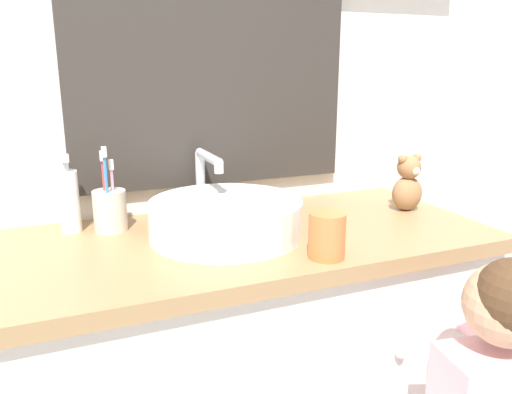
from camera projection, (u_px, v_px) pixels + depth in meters
name	position (u px, v px, depth m)	size (l,w,h in m)	color
wall_back	(220.00, 17.00, 1.27)	(3.20, 0.18, 2.50)	silver
vanity_counter	(252.00, 385.00, 1.24)	(1.10, 0.51, 0.80)	silver
sink_basin	(225.00, 217.00, 1.12)	(0.34, 0.39, 0.17)	white
toothbrush_holder	(110.00, 209.00, 1.15)	(0.08, 0.08, 0.20)	beige
soap_dispenser	(69.00, 200.00, 1.14)	(0.05, 0.05, 0.18)	white
teddy_bear	(408.00, 184.00, 1.31)	(0.08, 0.07, 0.15)	#9E7047
drinking_cup	(327.00, 235.00, 0.99)	(0.07, 0.07, 0.09)	orange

